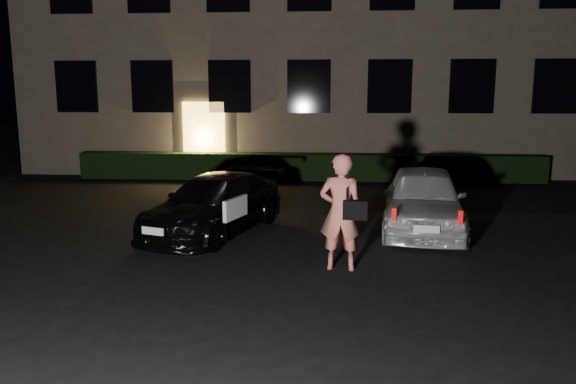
{
  "coord_description": "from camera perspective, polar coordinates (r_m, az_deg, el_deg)",
  "views": [
    {
      "loc": [
        0.73,
        -7.61,
        2.83
      ],
      "look_at": [
        -0.0,
        2.0,
        1.1
      ],
      "focal_mm": 35.0,
      "sensor_mm": 36.0,
      "label": 1
    }
  ],
  "objects": [
    {
      "name": "hedge",
      "position": [
        18.29,
        2.01,
        2.58
      ],
      "size": [
        15.0,
        0.7,
        0.85
      ],
      "primitive_type": "cube",
      "color": "black",
      "rests_on": "ground"
    },
    {
      "name": "man",
      "position": [
        8.97,
        5.43,
        -2.02
      ],
      "size": [
        0.78,
        0.51,
        1.88
      ],
      "rotation": [
        0.0,
        0.0,
        3.06
      ],
      "color": "#DF7765",
      "rests_on": "ground"
    },
    {
      "name": "sedan",
      "position": [
        11.45,
        -7.49,
        -1.26
      ],
      "size": [
        2.8,
        4.3,
        1.16
      ],
      "rotation": [
        0.0,
        0.0,
        -0.32
      ],
      "color": "black",
      "rests_on": "ground"
    },
    {
      "name": "hatch",
      "position": [
        11.78,
        13.57,
        -0.72
      ],
      "size": [
        2.05,
        4.08,
        1.33
      ],
      "rotation": [
        0.0,
        0.0,
        -0.13
      ],
      "color": "silver",
      "rests_on": "ground"
    },
    {
      "name": "building",
      "position": [
        22.84,
        2.59,
        18.11
      ],
      "size": [
        20.0,
        8.11,
        12.0
      ],
      "color": "brown",
      "rests_on": "ground"
    },
    {
      "name": "ground",
      "position": [
        8.15,
        -1.07,
        -10.15
      ],
      "size": [
        80.0,
        80.0,
        0.0
      ],
      "primitive_type": "plane",
      "color": "black",
      "rests_on": "ground"
    }
  ]
}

